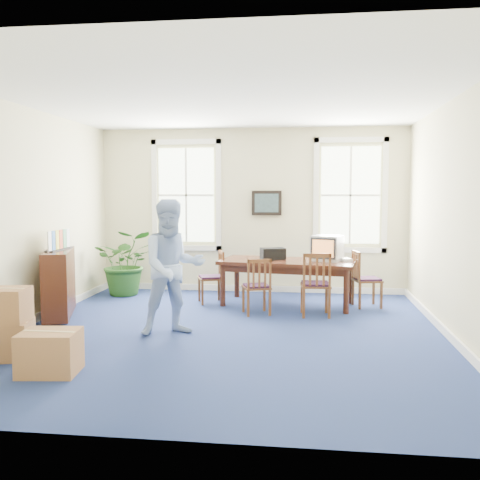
# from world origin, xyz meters

# --- Properties ---
(floor) EXTENTS (6.50, 6.50, 0.00)m
(floor) POSITION_xyz_m (0.00, 0.00, 0.00)
(floor) COLOR navy
(floor) RESTS_ON ground
(ceiling) EXTENTS (6.50, 6.50, 0.00)m
(ceiling) POSITION_xyz_m (0.00, 0.00, 3.20)
(ceiling) COLOR white
(ceiling) RESTS_ON ground
(wall_back) EXTENTS (6.50, 0.00, 6.50)m
(wall_back) POSITION_xyz_m (0.00, 3.25, 1.60)
(wall_back) COLOR beige
(wall_back) RESTS_ON ground
(wall_front) EXTENTS (6.50, 0.00, 6.50)m
(wall_front) POSITION_xyz_m (0.00, -3.25, 1.60)
(wall_front) COLOR beige
(wall_front) RESTS_ON ground
(wall_left) EXTENTS (0.00, 6.50, 6.50)m
(wall_left) POSITION_xyz_m (-3.00, 0.00, 1.60)
(wall_left) COLOR beige
(wall_left) RESTS_ON ground
(wall_right) EXTENTS (0.00, 6.50, 6.50)m
(wall_right) POSITION_xyz_m (3.00, 0.00, 1.60)
(wall_right) COLOR beige
(wall_right) RESTS_ON ground
(baseboard_back) EXTENTS (6.00, 0.04, 0.12)m
(baseboard_back) POSITION_xyz_m (0.00, 3.22, 0.06)
(baseboard_back) COLOR white
(baseboard_back) RESTS_ON ground
(baseboard_left) EXTENTS (0.04, 6.50, 0.12)m
(baseboard_left) POSITION_xyz_m (-2.97, 0.00, 0.06)
(baseboard_left) COLOR white
(baseboard_left) RESTS_ON ground
(baseboard_right) EXTENTS (0.04, 6.50, 0.12)m
(baseboard_right) POSITION_xyz_m (2.97, 0.00, 0.06)
(baseboard_right) COLOR white
(baseboard_right) RESTS_ON ground
(window_left) EXTENTS (1.40, 0.12, 2.20)m
(window_left) POSITION_xyz_m (-1.30, 3.23, 1.90)
(window_left) COLOR white
(window_left) RESTS_ON ground
(window_right) EXTENTS (1.40, 0.12, 2.20)m
(window_right) POSITION_xyz_m (1.90, 3.23, 1.90)
(window_right) COLOR white
(window_right) RESTS_ON ground
(wall_picture) EXTENTS (0.58, 0.06, 0.48)m
(wall_picture) POSITION_xyz_m (0.30, 3.20, 1.75)
(wall_picture) COLOR black
(wall_picture) RESTS_ON ground
(conference_table) EXTENTS (2.43, 1.40, 0.78)m
(conference_table) POSITION_xyz_m (0.76, 2.02, 0.39)
(conference_table) COLOR #3F1B10
(conference_table) RESTS_ON ground
(crt_tv) EXTENTS (0.62, 0.65, 0.43)m
(crt_tv) POSITION_xyz_m (1.43, 2.07, 1.00)
(crt_tv) COLOR #B7B7BC
(crt_tv) RESTS_ON conference_table
(game_console) EXTENTS (0.23, 0.25, 0.05)m
(game_console) POSITION_xyz_m (1.75, 2.02, 0.81)
(game_console) COLOR white
(game_console) RESTS_ON conference_table
(equipment_bag) EXTENTS (0.47, 0.39, 0.20)m
(equipment_bag) POSITION_xyz_m (0.49, 2.07, 0.88)
(equipment_bag) COLOR black
(equipment_bag) RESTS_ON conference_table
(chair_near_left) EXTENTS (0.52, 0.52, 0.91)m
(chair_near_left) POSITION_xyz_m (0.29, 1.24, 0.46)
(chair_near_left) COLOR brown
(chair_near_left) RESTS_ON ground
(chair_near_right) EXTENTS (0.49, 0.49, 1.02)m
(chair_near_right) POSITION_xyz_m (1.22, 1.24, 0.51)
(chair_near_right) COLOR brown
(chair_near_right) RESTS_ON ground
(chair_end_left) EXTENTS (0.53, 0.53, 0.92)m
(chair_end_left) POSITION_xyz_m (-0.60, 2.02, 0.46)
(chair_end_left) COLOR brown
(chair_end_left) RESTS_ON ground
(chair_end_right) EXTENTS (0.52, 0.52, 0.96)m
(chair_end_right) POSITION_xyz_m (2.11, 2.02, 0.48)
(chair_end_right) COLOR brown
(chair_end_right) RESTS_ON ground
(man) EXTENTS (1.13, 1.04, 1.86)m
(man) POSITION_xyz_m (-0.74, -0.12, 0.93)
(man) COLOR #9EB8EA
(man) RESTS_ON ground
(credenza) EXTENTS (0.78, 1.35, 1.02)m
(credenza) POSITION_xyz_m (-2.75, 0.63, 0.51)
(credenza) COLOR #3F1B10
(credenza) RESTS_ON ground
(brochure_rack) EXTENTS (0.30, 0.77, 0.34)m
(brochure_rack) POSITION_xyz_m (-2.73, 0.63, 1.19)
(brochure_rack) COLOR #99999E
(brochure_rack) RESTS_ON credenza
(potted_plant) EXTENTS (1.33, 1.23, 1.25)m
(potted_plant) POSITION_xyz_m (-2.33, 2.56, 0.62)
(potted_plant) COLOR #1D4615
(potted_plant) RESTS_ON ground
(cardboard_boxes) EXTENTS (1.82, 1.82, 0.88)m
(cardboard_boxes) POSITION_xyz_m (-2.21, -1.32, 0.44)
(cardboard_boxes) COLOR #A46E44
(cardboard_boxes) RESTS_ON ground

